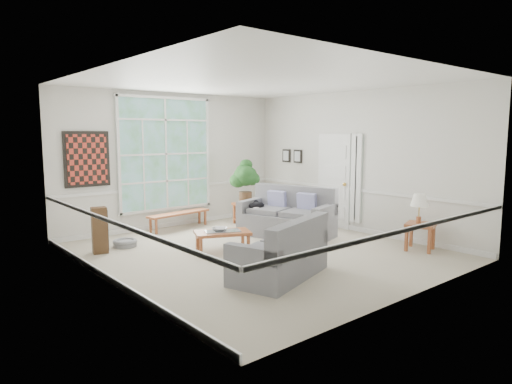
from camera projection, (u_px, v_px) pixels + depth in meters
floor at (259, 252)px, 8.19m from camera, size 5.50×6.00×0.01m
ceiling at (259, 81)px, 7.81m from camera, size 5.50×6.00×0.02m
wall_back at (173, 160)px, 10.28m from camera, size 5.50×0.02×3.00m
wall_front at (413, 182)px, 5.72m from camera, size 5.50×0.02×3.00m
wall_left at (106, 178)px, 6.25m from camera, size 0.02×6.00×3.00m
wall_right at (357, 162)px, 9.75m from camera, size 0.02×6.00×3.00m
window_back at (166, 154)px, 10.11m from camera, size 2.30×0.08×2.40m
entry_door at (334, 181)px, 10.24m from camera, size 0.08×0.90×2.10m
door_sidelight at (356, 178)px, 9.75m from camera, size 0.08×0.26×1.90m
wall_art at (87, 159)px, 8.99m from camera, size 0.90×0.06×1.10m
wall_frame_near at (298, 156)px, 11.05m from camera, size 0.04×0.26×0.32m
wall_frame_far at (286, 156)px, 11.35m from camera, size 0.04×0.26×0.32m
loveseat_right at (287, 212)px, 9.36m from camera, size 1.50×2.07×1.01m
loveseat_front at (279, 248)px, 6.70m from camera, size 1.82×1.32×0.88m
coffee_table at (223, 241)px, 8.19m from camera, size 1.11×0.88×0.36m
pewter_bowl at (220, 229)px, 8.17m from camera, size 0.46×0.46×0.08m
window_bench at (179, 221)px, 10.13m from camera, size 1.56×0.51×0.36m
end_table at (246, 213)px, 10.64m from camera, size 0.55×0.55×0.50m
houseplant at (245, 181)px, 10.57m from camera, size 0.70×0.70×1.03m
side_table at (420, 237)px, 8.25m from camera, size 0.62×0.62×0.50m
table_lamp at (419, 208)px, 8.19m from camera, size 0.35×0.35×0.54m
pet_bed at (125, 243)px, 8.55m from camera, size 0.57×0.57×0.13m
floor_speaker at (100, 230)px, 8.03m from camera, size 0.29×0.25×0.82m
cat at (257, 205)px, 9.60m from camera, size 0.38×0.28×0.17m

